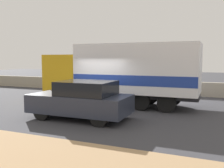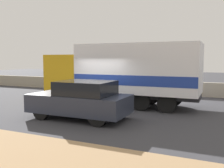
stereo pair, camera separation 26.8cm
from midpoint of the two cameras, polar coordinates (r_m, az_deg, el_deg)
ground_plane at (r=11.14m, az=-6.46°, el=-6.95°), size 80.00×80.00×0.00m
stone_wall_backdrop at (r=18.09m, az=5.42°, el=-0.57°), size 60.00×0.35×0.93m
box_truck at (r=13.06m, az=2.13°, el=2.69°), size 8.19×2.59×3.19m
car_hatchback at (r=10.25m, az=-7.72°, el=-3.61°), size 4.09×1.90×1.56m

